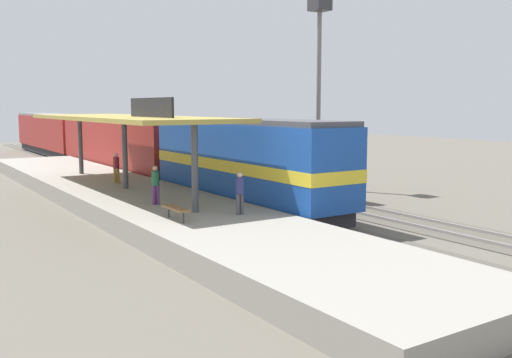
{
  "coord_description": "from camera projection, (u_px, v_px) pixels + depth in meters",
  "views": [
    {
      "loc": [
        -15.12,
        -28.7,
        5.21
      ],
      "look_at": [
        -1.38,
        -7.62,
        2.0
      ],
      "focal_mm": 40.14,
      "sensor_mm": 36.0,
      "label": 1
    }
  ],
  "objects": [
    {
      "name": "passenger_carriage_front",
      "position": [
        120.0,
        144.0,
        43.69
      ],
      "size": [
        2.9,
        20.0,
        4.24
      ],
      "color": "#28282D",
      "rests_on": "track_near"
    },
    {
      "name": "freight_car",
      "position": [
        267.0,
        159.0,
        35.18
      ],
      "size": [
        2.8,
        12.0,
        3.54
      ],
      "color": "#28282D",
      "rests_on": "track_far"
    },
    {
      "name": "station_canopy",
      "position": [
        125.0,
        119.0,
        29.56
      ],
      "size": [
        5.2,
        18.0,
        4.7
      ],
      "color": "#47474C",
      "rests_on": "platform"
    },
    {
      "name": "platform_bench",
      "position": [
        176.0,
        209.0,
        21.7
      ],
      "size": [
        0.44,
        1.7,
        0.5
      ],
      "color": "#333338",
      "rests_on": "platform"
    },
    {
      "name": "locomotive",
      "position": [
        244.0,
        162.0,
        28.72
      ],
      "size": [
        2.93,
        14.43,
        4.44
      ],
      "color": "#28282D",
      "rests_on": "track_near"
    },
    {
      "name": "person_waiting",
      "position": [
        116.0,
        166.0,
        32.05
      ],
      "size": [
        0.34,
        0.34,
        1.71
      ],
      "color": "olive",
      "rests_on": "platform"
    },
    {
      "name": "ground_plane",
      "position": [
        234.0,
        195.0,
        33.78
      ],
      "size": [
        120.0,
        120.0,
        0.0
      ],
      "primitive_type": "plane",
      "color": "#5B564C"
    },
    {
      "name": "passenger_carriage_rear",
      "position": [
        52.0,
        133.0,
        60.98
      ],
      "size": [
        2.9,
        20.0,
        4.24
      ],
      "color": "#28282D",
      "rests_on": "track_near"
    },
    {
      "name": "platform",
      "position": [
        126.0,
        197.0,
        30.15
      ],
      "size": [
        6.0,
        44.0,
        0.9
      ],
      "primitive_type": "cube",
      "color": "gray",
      "rests_on": "ground"
    },
    {
      "name": "person_walking",
      "position": [
        155.0,
        183.0,
        25.15
      ],
      "size": [
        0.34,
        0.34,
        1.71
      ],
      "color": "#663375",
      "rests_on": "platform"
    },
    {
      "name": "track_near",
      "position": [
        204.0,
        197.0,
        32.7
      ],
      "size": [
        3.2,
        110.0,
        0.16
      ],
      "color": "#4E4941",
      "rests_on": "ground"
    },
    {
      "name": "light_mast",
      "position": [
        319.0,
        54.0,
        35.3
      ],
      "size": [
        1.1,
        1.1,
        11.7
      ],
      "color": "slate",
      "rests_on": "ground"
    },
    {
      "name": "track_far",
      "position": [
        270.0,
        191.0,
        35.19
      ],
      "size": [
        3.2,
        110.0,
        0.16
      ],
      "color": "#4E4941",
      "rests_on": "ground"
    },
    {
      "name": "person_boarding",
      "position": [
        240.0,
        191.0,
        22.79
      ],
      "size": [
        0.34,
        0.34,
        1.71
      ],
      "color": "#4C4C51",
      "rests_on": "platform"
    }
  ]
}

